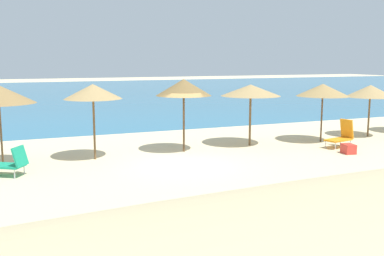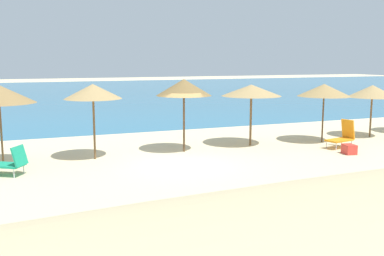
{
  "view_description": "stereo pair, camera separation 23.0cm",
  "coord_description": "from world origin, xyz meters",
  "px_view_note": "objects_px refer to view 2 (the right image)",
  "views": [
    {
      "loc": [
        -5.84,
        -15.16,
        3.8
      ],
      "look_at": [
        0.94,
        1.16,
        1.08
      ],
      "focal_mm": 41.5,
      "sensor_mm": 36.0,
      "label": 1
    },
    {
      "loc": [
        -5.63,
        -15.25,
        3.8
      ],
      "look_at": [
        0.94,
        1.16,
        1.08
      ],
      "focal_mm": 41.5,
      "sensor_mm": 36.0,
      "label": 2
    }
  ],
  "objects_px": {
    "beach_umbrella_8": "(372,91)",
    "cooler_box": "(349,149)",
    "lounge_chair_1": "(342,136)",
    "beach_umbrella_6": "(251,90)",
    "beach_umbrella_7": "(324,90)",
    "beach_umbrella_5": "(184,87)",
    "beach_umbrella_4": "(93,92)",
    "lounge_chair_0": "(9,162)"
  },
  "relations": [
    {
      "from": "beach_umbrella_8",
      "to": "cooler_box",
      "type": "height_order",
      "value": "beach_umbrella_8"
    },
    {
      "from": "beach_umbrella_8",
      "to": "lounge_chair_1",
      "type": "relative_size",
      "value": 1.86
    },
    {
      "from": "beach_umbrella_6",
      "to": "beach_umbrella_8",
      "type": "bearing_deg",
      "value": -1.83
    },
    {
      "from": "beach_umbrella_6",
      "to": "cooler_box",
      "type": "xyz_separation_m",
      "value": [
        2.85,
        -3.11,
        -2.27
      ]
    },
    {
      "from": "beach_umbrella_7",
      "to": "beach_umbrella_5",
      "type": "bearing_deg",
      "value": 176.85
    },
    {
      "from": "lounge_chair_1",
      "to": "cooler_box",
      "type": "relative_size",
      "value": 2.49
    },
    {
      "from": "beach_umbrella_4",
      "to": "lounge_chair_0",
      "type": "height_order",
      "value": "beach_umbrella_4"
    },
    {
      "from": "beach_umbrella_4",
      "to": "beach_umbrella_5",
      "type": "distance_m",
      "value": 3.7
    },
    {
      "from": "beach_umbrella_6",
      "to": "cooler_box",
      "type": "height_order",
      "value": "beach_umbrella_6"
    },
    {
      "from": "beach_umbrella_5",
      "to": "beach_umbrella_6",
      "type": "xyz_separation_m",
      "value": [
        3.24,
        0.16,
        -0.22
      ]
    },
    {
      "from": "lounge_chair_1",
      "to": "cooler_box",
      "type": "height_order",
      "value": "lounge_chair_1"
    },
    {
      "from": "beach_umbrella_5",
      "to": "lounge_chair_0",
      "type": "relative_size",
      "value": 2.04
    },
    {
      "from": "lounge_chair_0",
      "to": "cooler_box",
      "type": "relative_size",
      "value": 2.68
    },
    {
      "from": "beach_umbrella_6",
      "to": "lounge_chair_0",
      "type": "relative_size",
      "value": 1.83
    },
    {
      "from": "lounge_chair_1",
      "to": "beach_umbrella_8",
      "type": "bearing_deg",
      "value": -73.56
    },
    {
      "from": "beach_umbrella_4",
      "to": "beach_umbrella_6",
      "type": "relative_size",
      "value": 1.06
    },
    {
      "from": "lounge_chair_1",
      "to": "beach_umbrella_7",
      "type": "bearing_deg",
      "value": -13.74
    },
    {
      "from": "lounge_chair_0",
      "to": "beach_umbrella_8",
      "type": "bearing_deg",
      "value": -52.7
    },
    {
      "from": "beach_umbrella_7",
      "to": "cooler_box",
      "type": "relative_size",
      "value": 4.89
    },
    {
      "from": "lounge_chair_1",
      "to": "cooler_box",
      "type": "xyz_separation_m",
      "value": [
        -0.62,
        -1.15,
        -0.32
      ]
    },
    {
      "from": "beach_umbrella_5",
      "to": "beach_umbrella_4",
      "type": "bearing_deg",
      "value": -179.82
    },
    {
      "from": "beach_umbrella_6",
      "to": "beach_umbrella_7",
      "type": "bearing_deg",
      "value": -8.62
    },
    {
      "from": "cooler_box",
      "to": "beach_umbrella_7",
      "type": "bearing_deg",
      "value": 75.65
    },
    {
      "from": "beach_umbrella_4",
      "to": "beach_umbrella_8",
      "type": "relative_size",
      "value": 1.13
    },
    {
      "from": "cooler_box",
      "to": "beach_umbrella_6",
      "type": "bearing_deg",
      "value": 132.47
    },
    {
      "from": "lounge_chair_0",
      "to": "lounge_chair_1",
      "type": "height_order",
      "value": "lounge_chair_1"
    },
    {
      "from": "beach_umbrella_6",
      "to": "lounge_chair_0",
      "type": "height_order",
      "value": "beach_umbrella_6"
    },
    {
      "from": "beach_umbrella_8",
      "to": "beach_umbrella_7",
      "type": "bearing_deg",
      "value": -174.26
    },
    {
      "from": "beach_umbrella_4",
      "to": "beach_umbrella_6",
      "type": "distance_m",
      "value": 6.94
    },
    {
      "from": "beach_umbrella_4",
      "to": "lounge_chair_0",
      "type": "xyz_separation_m",
      "value": [
        -3.07,
        -1.45,
        -2.17
      ]
    },
    {
      "from": "beach_umbrella_5",
      "to": "lounge_chair_1",
      "type": "relative_size",
      "value": 2.19
    },
    {
      "from": "lounge_chair_0",
      "to": "cooler_box",
      "type": "distance_m",
      "value": 12.95
    },
    {
      "from": "beach_umbrella_5",
      "to": "lounge_chair_0",
      "type": "bearing_deg",
      "value": -167.82
    },
    {
      "from": "beach_umbrella_5",
      "to": "beach_umbrella_6",
      "type": "bearing_deg",
      "value": 2.83
    },
    {
      "from": "beach_umbrella_6",
      "to": "lounge_chair_0",
      "type": "xyz_separation_m",
      "value": [
        -10.01,
        -1.62,
        -2.02
      ]
    },
    {
      "from": "beach_umbrella_4",
      "to": "beach_umbrella_6",
      "type": "height_order",
      "value": "beach_umbrella_4"
    },
    {
      "from": "beach_umbrella_6",
      "to": "lounge_chair_1",
      "type": "distance_m",
      "value": 4.43
    },
    {
      "from": "beach_umbrella_8",
      "to": "beach_umbrella_4",
      "type": "bearing_deg",
      "value": 179.83
    },
    {
      "from": "beach_umbrella_4",
      "to": "lounge_chair_1",
      "type": "distance_m",
      "value": 10.76
    },
    {
      "from": "cooler_box",
      "to": "beach_umbrella_5",
      "type": "bearing_deg",
      "value": 154.16
    },
    {
      "from": "beach_umbrella_4",
      "to": "beach_umbrella_8",
      "type": "bearing_deg",
      "value": -0.17
    },
    {
      "from": "beach_umbrella_5",
      "to": "lounge_chair_0",
      "type": "distance_m",
      "value": 7.28
    }
  ]
}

